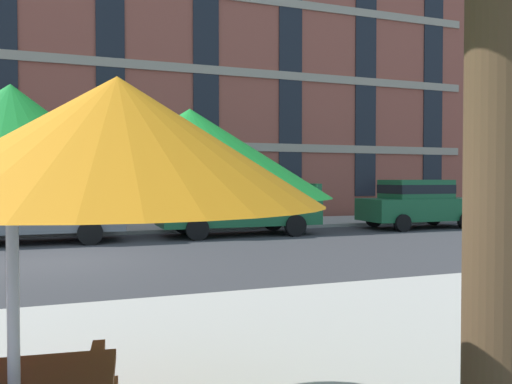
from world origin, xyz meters
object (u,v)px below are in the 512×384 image
object	(u,v)px
pickup_gray	(39,207)
patio_umbrella	(11,149)
pickup_green	(231,203)
sedan_green	(418,202)

from	to	relation	value
pickup_gray	patio_umbrella	xyz separation A→B (m)	(0.67, -12.70, 0.93)
pickup_gray	pickup_green	bearing A→B (deg)	0.00
pickup_green	patio_umbrella	size ratio (longest dim) A/B	1.51
pickup_gray	patio_umbrella	world-z (taller)	patio_umbrella
sedan_green	pickup_gray	bearing A→B (deg)	180.00
pickup_green	patio_umbrella	xyz separation A→B (m)	(-5.02, -12.70, 0.93)
sedan_green	patio_umbrella	world-z (taller)	patio_umbrella
patio_umbrella	pickup_gray	bearing A→B (deg)	93.00
pickup_green	sedan_green	size ratio (longest dim) A/B	1.16
pickup_gray	pickup_green	world-z (taller)	same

